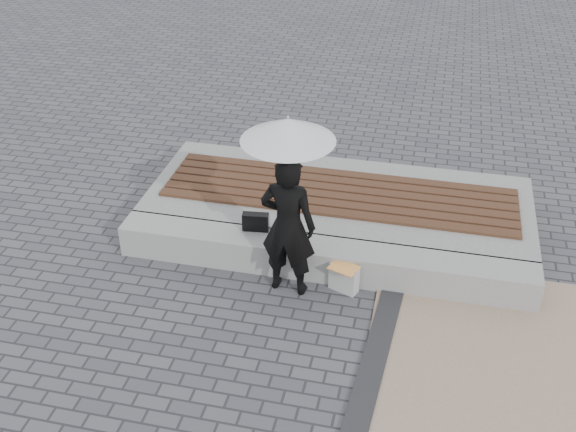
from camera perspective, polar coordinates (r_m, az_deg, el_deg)
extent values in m
plane|color=#4E4F54|center=(7.22, 0.40, -12.20)|extent=(80.00, 80.00, 0.00)
cube|color=#29292B|center=(6.79, 5.88, -15.94)|extent=(0.61, 5.20, 0.04)
cube|color=#9E9E99|center=(8.28, 2.82, -3.53)|extent=(5.00, 0.45, 0.40)
cube|color=#979793|center=(9.27, 4.17, 0.77)|extent=(5.00, 2.00, 0.40)
imported|color=black|center=(7.65, 0.00, -0.83)|extent=(0.67, 0.47, 1.74)
cylinder|color=silver|center=(7.35, 0.00, 2.79)|extent=(0.02, 0.02, 0.99)
cone|color=white|center=(7.06, 0.00, 7.13)|extent=(0.99, 0.99, 0.24)
sphere|color=silver|center=(7.00, 0.00, 8.15)|extent=(0.03, 0.03, 0.03)
cube|color=black|center=(8.37, -2.68, -0.49)|extent=(0.33, 0.15, 0.23)
cube|color=silver|center=(8.05, 4.63, -5.08)|extent=(0.36, 0.26, 0.35)
cube|color=#FD4D49|center=(7.90, 4.64, -4.26)|extent=(0.38, 0.33, 0.01)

